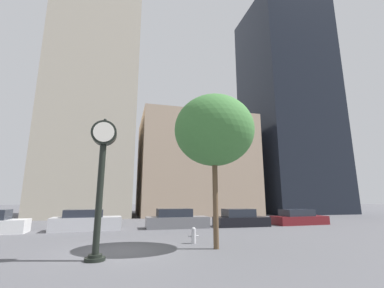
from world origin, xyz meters
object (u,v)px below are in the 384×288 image
object	(u,v)px
car_maroon	(299,218)
street_clock	(102,167)
bare_tree	(214,131)
car_grey	(176,220)
car_silver	(86,221)
car_black	(240,219)
fire_hydrant_far	(194,235)

from	to	relation	value
car_maroon	street_clock	bearing A→B (deg)	-151.03
bare_tree	car_grey	bearing A→B (deg)	90.13
car_maroon	bare_tree	size ratio (longest dim) A/B	0.67
car_silver	car_black	size ratio (longest dim) A/B	1.10
car_black	car_maroon	world-z (taller)	car_black
street_clock	car_black	bearing A→B (deg)	42.89
car_silver	car_grey	distance (m)	6.37
car_black	fire_hydrant_far	distance (m)	8.89
car_black	car_grey	bearing A→B (deg)	179.86
street_clock	car_maroon	world-z (taller)	street_clock
street_clock	car_grey	size ratio (longest dim) A/B	1.12
street_clock	bare_tree	world-z (taller)	bare_tree
car_silver	street_clock	bearing A→B (deg)	-84.19
car_silver	bare_tree	distance (m)	11.73
street_clock	fire_hydrant_far	world-z (taller)	street_clock
car_maroon	fire_hydrant_far	size ratio (longest dim) A/B	6.21
street_clock	car_grey	bearing A→B (deg)	62.79
street_clock	car_maroon	distance (m)	18.27
car_silver	car_black	distance (m)	11.54
car_maroon	fire_hydrant_far	bearing A→B (deg)	-150.83
car_black	fire_hydrant_far	size ratio (longest dim) A/B	5.55
street_clock	fire_hydrant_far	distance (m)	5.78
car_maroon	car_black	bearing A→B (deg)	177.94
car_grey	car_maroon	distance (m)	10.60
car_grey	car_maroon	xyz separation A→B (m)	(10.60, -0.13, -0.07)
fire_hydrant_far	bare_tree	xyz separation A→B (m)	(0.59, -1.58, 4.93)
street_clock	fire_hydrant_far	bearing A→B (deg)	30.57
car_grey	car_black	xyz separation A→B (m)	(5.17, -0.14, -0.03)
car_grey	fire_hydrant_far	world-z (taller)	car_grey
bare_tree	car_silver	bearing A→B (deg)	126.51
car_silver	fire_hydrant_far	bearing A→B (deg)	-53.67
car_grey	car_maroon	world-z (taller)	car_grey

